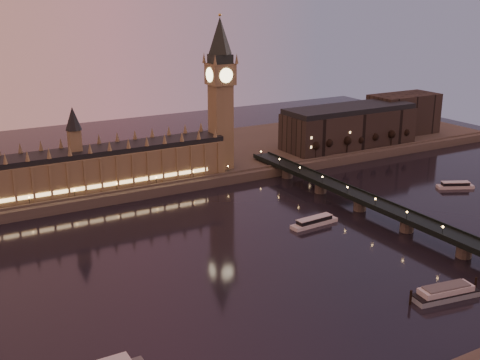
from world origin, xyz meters
name	(u,v)px	position (x,y,z in m)	size (l,w,h in m)	color
ground	(241,254)	(0.00, 0.00, 0.00)	(700.00, 700.00, 0.00)	black
far_embankment	(165,162)	(30.00, 165.00, 3.00)	(560.00, 130.00, 6.00)	#423D35
palace_of_westminster	(86,164)	(-40.12, 120.99, 21.71)	(180.00, 26.62, 52.00)	brown
big_ben	(220,85)	(53.99, 120.99, 63.95)	(17.68, 17.68, 104.00)	brown
westminster_bridge	(382,211)	(91.61, 0.00, 5.52)	(13.20, 260.00, 15.30)	black
city_block	(368,122)	(194.94, 130.93, 22.24)	(155.00, 45.00, 34.00)	black
bare_tree_0	(315,148)	(125.92, 109.00, 14.05)	(5.32, 5.32, 10.81)	black
bare_tree_1	(331,145)	(140.82, 109.00, 14.05)	(5.32, 5.32, 10.81)	black
bare_tree_2	(347,143)	(155.72, 109.00, 14.05)	(5.32, 5.32, 10.81)	black
bare_tree_3	(362,141)	(170.61, 109.00, 14.05)	(5.32, 5.32, 10.81)	black
bare_tree_4	(377,138)	(185.51, 109.00, 14.05)	(5.32, 5.32, 10.81)	black
bare_tree_5	(391,136)	(200.41, 109.00, 14.05)	(5.32, 5.32, 10.81)	black
bare_tree_6	(405,134)	(215.31, 109.00, 14.05)	(5.32, 5.32, 10.81)	black
cruise_boat_a	(314,222)	(54.36, 13.01, 2.06)	(29.65, 8.38, 4.68)	silver
cruise_boat_b	(455,185)	(174.37, 20.37, 1.94)	(24.05, 15.84, 4.40)	silver
moored_barge	(446,293)	(51.94, -81.76, 2.66)	(33.94, 12.78, 6.29)	#889FAD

